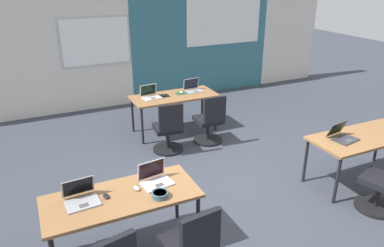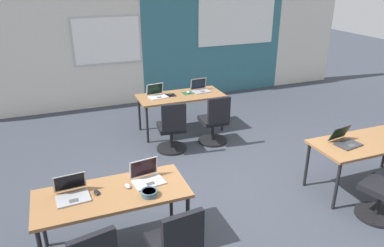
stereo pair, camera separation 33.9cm
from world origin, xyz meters
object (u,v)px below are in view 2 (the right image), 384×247
(laptop_far_left, at_px, (157,94))
(chair_far_left, at_px, (172,131))
(mouse_near_left_end, at_px, (97,192))
(laptop_far_right, at_px, (200,89))
(desk_near_left, at_px, (112,197))
(laptop_near_left_inner, at_px, (147,177))
(laptop_near_left_end, at_px, (72,193))
(snack_bowl, at_px, (149,192))
(desk_near_right, at_px, (368,145))
(mouse_near_left_inner, at_px, (128,186))
(laptop_near_right_inner, at_px, (345,140))
(mouse_far_left, at_px, (170,94))
(chair_far_right, at_px, (214,124))
(mouse_far_right, at_px, (188,92))
(desk_far_center, at_px, (181,98))

(laptop_far_left, xyz_separation_m, chair_far_left, (0.01, -0.85, -0.39))
(mouse_near_left_end, height_order, chair_far_left, chair_far_left)
(laptop_far_right, bearing_deg, laptop_far_left, 176.66)
(desk_near_left, xyz_separation_m, laptop_far_left, (1.31, 2.87, 0.11))
(laptop_far_left, bearing_deg, desk_near_left, -123.10)
(laptop_near_left_inner, xyz_separation_m, laptop_near_left_end, (-0.80, -0.02, -0.00))
(laptop_near_left_inner, xyz_separation_m, laptop_far_left, (0.90, 2.77, -0.00))
(snack_bowl, bearing_deg, desk_near_right, 3.48)
(mouse_near_left_inner, bearing_deg, desk_near_right, -0.72)
(laptop_near_left_end, distance_m, laptop_far_left, 3.27)
(laptop_near_left_end, distance_m, laptop_near_right_inner, 3.52)
(laptop_far_left, height_order, snack_bowl, laptop_far_left)
(laptop_near_left_inner, bearing_deg, mouse_near_left_inner, -176.05)
(laptop_near_left_end, relative_size, mouse_near_left_end, 3.27)
(mouse_near_left_end, relative_size, mouse_far_left, 0.95)
(chair_far_right, height_order, mouse_near_left_end, chair_far_right)
(mouse_near_left_inner, bearing_deg, desk_near_left, -166.74)
(laptop_near_left_inner, xyz_separation_m, laptop_far_right, (1.78, 2.80, -0.00))
(desk_near_left, bearing_deg, laptop_near_left_end, 170.10)
(desk_near_right, relative_size, mouse_near_left_end, 14.92)
(chair_far_right, bearing_deg, laptop_near_left_end, 40.29)
(mouse_far_right, relative_size, laptop_far_left, 0.28)
(snack_bowl, bearing_deg, mouse_near_left_inner, 127.39)
(mouse_near_left_end, distance_m, laptop_near_right_inner, 3.28)
(chair_far_right, height_order, chair_far_left, same)
(mouse_far_right, bearing_deg, mouse_near_left_inner, -121.76)
(chair_far_left, bearing_deg, laptop_far_right, -127.98)
(desk_far_center, distance_m, laptop_far_right, 0.46)
(desk_near_left, height_order, laptop_near_left_inner, laptop_near_left_inner)
(laptop_far_right, distance_m, snack_bowl, 3.58)
(desk_near_right, height_order, chair_far_right, chair_far_right)
(mouse_far_right, distance_m, snack_bowl, 3.43)
(mouse_near_left_end, height_order, snack_bowl, snack_bowl)
(desk_far_center, bearing_deg, laptop_far_right, 11.59)
(mouse_far_right, height_order, mouse_near_left_end, mouse_far_right)
(desk_near_left, distance_m, chair_far_right, 2.96)
(chair_far_right, height_order, laptop_near_right_inner, laptop_near_right_inner)
(laptop_near_left_inner, relative_size, mouse_far_right, 3.60)
(laptop_far_left, bearing_deg, mouse_near_left_end, -125.84)
(desk_near_right, relative_size, mouse_far_right, 15.77)
(desk_near_right, height_order, mouse_far_right, mouse_far_right)
(desk_near_left, relative_size, chair_far_left, 1.74)
(laptop_far_right, height_order, snack_bowl, laptop_far_right)
(laptop_near_left_inner, bearing_deg, laptop_near_right_inner, -9.09)
(chair_far_right, height_order, mouse_far_left, chair_far_right)
(desk_near_left, xyz_separation_m, mouse_near_left_end, (-0.15, 0.04, 0.08))
(laptop_near_left_end, relative_size, laptop_far_left, 0.95)
(mouse_far_right, distance_m, mouse_near_left_end, 3.50)
(mouse_near_left_inner, xyz_separation_m, mouse_far_left, (1.37, 2.81, 0.00))
(desk_near_left, relative_size, laptop_near_left_inner, 4.38)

